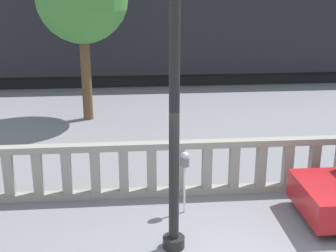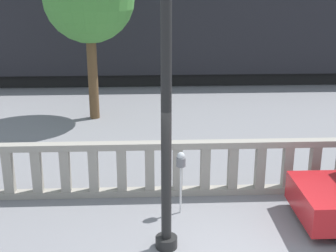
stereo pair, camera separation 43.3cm
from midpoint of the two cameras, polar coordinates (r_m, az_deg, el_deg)
The scene contains 5 objects.
balustrade at distance 10.17m, azimuth 5.77°, elevation -5.12°, with size 15.42×0.24×1.22m.
lamppost at distance 7.25m, azimuth 1.51°, elevation 10.59°, with size 0.40×0.40×6.73m.
parking_meter at distance 9.17m, azimuth 2.94°, elevation -4.65°, with size 0.19×0.19×1.31m.
train_near at distance 20.84m, azimuth 3.27°, elevation 10.97°, with size 25.34×2.88×4.42m.
train_far at distance 35.40m, azimuth -12.87°, elevation 13.25°, with size 22.61×2.89×4.04m.
Camera 2 is at (-1.23, -6.40, 4.63)m, focal length 50.00 mm.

